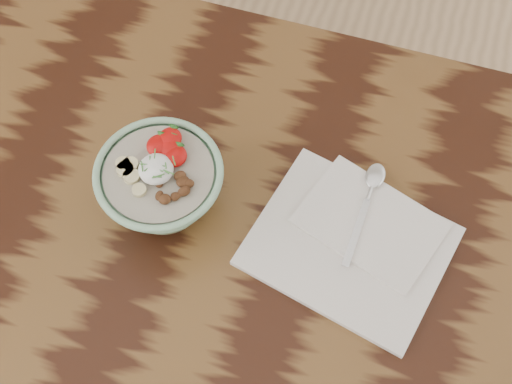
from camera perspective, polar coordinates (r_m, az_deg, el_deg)
table at (r=108.06cm, az=1.92°, el=-8.88°), size 160.00×90.00×75.00cm
breakfast_bowl at (r=99.51cm, az=-7.57°, el=0.60°), size 17.66×17.66×11.74cm
napkin at (r=101.70cm, az=7.82°, el=-3.93°), size 30.57×26.87×1.62cm
spoon at (r=104.16cm, az=9.16°, el=0.19°), size 3.14×17.27×0.90cm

